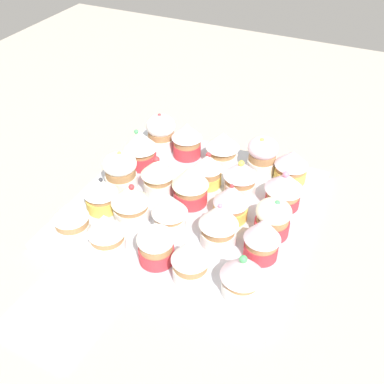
# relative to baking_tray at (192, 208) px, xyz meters

# --- Properties ---
(ground_plane) EXTENTS (1.80, 1.80, 0.03)m
(ground_plane) POSITION_rel_baking_tray_xyz_m (0.00, 0.00, -0.02)
(ground_plane) COLOR #B2A899
(baking_tray) EXTENTS (0.40, 0.40, 0.01)m
(baking_tray) POSITION_rel_baking_tray_xyz_m (0.00, 0.00, 0.00)
(baking_tray) COLOR silver
(baking_tray) RESTS_ON ground_plane
(cupcake_0) EXTENTS (0.06, 0.06, 0.08)m
(cupcake_0) POSITION_rel_baking_tray_xyz_m (-0.14, -0.15, 0.05)
(cupcake_0) COLOR white
(cupcake_0) RESTS_ON baking_tray
(cupcake_1) EXTENTS (0.06, 0.06, 0.08)m
(cupcake_1) POSITION_rel_baking_tray_xyz_m (-0.06, -0.15, 0.05)
(cupcake_1) COLOR #D1333D
(cupcake_1) RESTS_ON baking_tray
(cupcake_2) EXTENTS (0.06, 0.06, 0.07)m
(cupcake_2) POSITION_rel_baking_tray_xyz_m (-0.01, -0.15, 0.04)
(cupcake_2) COLOR #D1333D
(cupcake_2) RESTS_ON baking_tray
(cupcake_3) EXTENTS (0.07, 0.07, 0.07)m
(cupcake_3) POSITION_rel_baking_tray_xyz_m (0.07, -0.14, 0.04)
(cupcake_3) COLOR #D1333D
(cupcake_3) RESTS_ON baking_tray
(cupcake_4) EXTENTS (0.06, 0.06, 0.07)m
(cupcake_4) POSITION_rel_baking_tray_xyz_m (0.15, -0.14, 0.04)
(cupcake_4) COLOR #EFC651
(cupcake_4) RESTS_ON baking_tray
(cupcake_5) EXTENTS (0.06, 0.06, 0.08)m
(cupcake_5) POSITION_rel_baking_tray_xyz_m (-0.15, -0.07, 0.05)
(cupcake_5) COLOR white
(cupcake_5) RESTS_ON baking_tray
(cupcake_6) EXTENTS (0.06, 0.06, 0.08)m
(cupcake_6) POSITION_rel_baking_tray_xyz_m (-0.06, -0.08, 0.05)
(cupcake_6) COLOR white
(cupcake_6) RESTS_ON baking_tray
(cupcake_7) EXTENTS (0.06, 0.06, 0.07)m
(cupcake_7) POSITION_rel_baking_tray_xyz_m (0.00, -0.07, 0.04)
(cupcake_7) COLOR #EFC651
(cupcake_7) RESTS_ON baking_tray
(cupcake_8) EXTENTS (0.06, 0.06, 0.07)m
(cupcake_8) POSITION_rel_baking_tray_xyz_m (0.07, -0.06, 0.04)
(cupcake_8) COLOR white
(cupcake_8) RESTS_ON baking_tray
(cupcake_9) EXTENTS (0.06, 0.06, 0.08)m
(cupcake_9) POSITION_rel_baking_tray_xyz_m (0.15, -0.08, 0.04)
(cupcake_9) COLOR white
(cupcake_9) RESTS_ON baking_tray
(cupcake_10) EXTENTS (0.06, 0.06, 0.06)m
(cupcake_10) POSITION_rel_baking_tray_xyz_m (-0.14, -0.01, 0.04)
(cupcake_10) COLOR #D1333D
(cupcake_10) RESTS_ON baking_tray
(cupcake_11) EXTENTS (0.06, 0.06, 0.07)m
(cupcake_11) POSITION_rel_baking_tray_xyz_m (-0.07, 0.01, 0.05)
(cupcake_11) COLOR white
(cupcake_11) RESTS_ON baking_tray
(cupcake_12) EXTENTS (0.06, 0.06, 0.08)m
(cupcake_12) POSITION_rel_baking_tray_xyz_m (0.01, 0.01, 0.05)
(cupcake_12) COLOR #D1333D
(cupcake_12) RESTS_ON baking_tray
(cupcake_13) EXTENTS (0.05, 0.05, 0.07)m
(cupcake_13) POSITION_rel_baking_tray_xyz_m (0.07, -0.00, 0.04)
(cupcake_13) COLOR #EFC651
(cupcake_13) RESTS_ON baking_tray
(cupcake_14) EXTENTS (0.07, 0.07, 0.07)m
(cupcake_14) POSITION_rel_baking_tray_xyz_m (0.14, 0.00, 0.04)
(cupcake_14) COLOR white
(cupcake_14) RESTS_ON baking_tray
(cupcake_15) EXTENTS (0.06, 0.06, 0.07)m
(cupcake_15) POSITION_rel_baking_tray_xyz_m (-0.15, 0.08, 0.04)
(cupcake_15) COLOR white
(cupcake_15) RESTS_ON baking_tray
(cupcake_16) EXTENTS (0.07, 0.07, 0.07)m
(cupcake_16) POSITION_rel_baking_tray_xyz_m (-0.07, 0.08, 0.04)
(cupcake_16) COLOR white
(cupcake_16) RESTS_ON baking_tray
(cupcake_17) EXTENTS (0.06, 0.06, 0.08)m
(cupcake_17) POSITION_rel_baking_tray_xyz_m (0.01, 0.07, 0.04)
(cupcake_17) COLOR white
(cupcake_17) RESTS_ON baking_tray
(cupcake_18) EXTENTS (0.06, 0.06, 0.07)m
(cupcake_18) POSITION_rel_baking_tray_xyz_m (0.14, 0.08, 0.04)
(cupcake_18) COLOR #D1333D
(cupcake_18) RESTS_ON baking_tray
(cupcake_19) EXTENTS (0.06, 0.06, 0.07)m
(cupcake_19) POSITION_rel_baking_tray_xyz_m (-0.15, 0.14, 0.04)
(cupcake_19) COLOR white
(cupcake_19) RESTS_ON baking_tray
(cupcake_20) EXTENTS (0.06, 0.06, 0.07)m
(cupcake_20) POSITION_rel_baking_tray_xyz_m (-0.07, 0.14, 0.04)
(cupcake_20) COLOR #EFC651
(cupcake_20) RESTS_ON baking_tray
(cupcake_21) EXTENTS (0.06, 0.06, 0.07)m
(cupcake_21) POSITION_rel_baking_tray_xyz_m (-0.01, 0.14, 0.04)
(cupcake_21) COLOR white
(cupcake_21) RESTS_ON baking_tray
(cupcake_22) EXTENTS (0.07, 0.07, 0.08)m
(cupcake_22) POSITION_rel_baking_tray_xyz_m (0.07, 0.14, 0.05)
(cupcake_22) COLOR #D1333D
(cupcake_22) RESTS_ON baking_tray
(cupcake_23) EXTENTS (0.06, 0.06, 0.08)m
(cupcake_23) POSITION_rel_baking_tray_xyz_m (0.14, 0.14, 0.04)
(cupcake_23) COLOR white
(cupcake_23) RESTS_ON baking_tray
(napkin) EXTENTS (0.13, 0.14, 0.01)m
(napkin) POSITION_rel_baking_tray_xyz_m (-0.29, 0.08, -0.00)
(napkin) COLOR white
(napkin) RESTS_ON ground_plane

